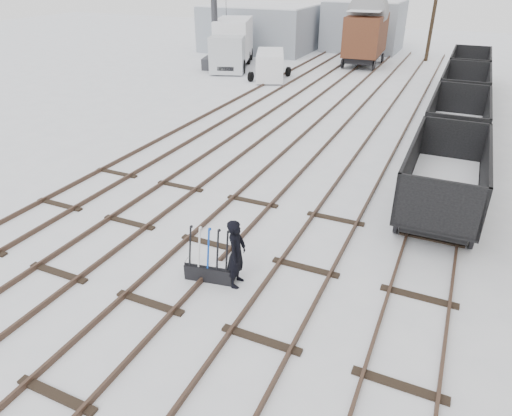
{
  "coord_description": "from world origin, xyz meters",
  "views": [
    {
      "loc": [
        6.03,
        -6.91,
        7.38
      ],
      "look_at": [
        1.23,
        3.61,
        1.2
      ],
      "focal_mm": 32.0,
      "sensor_mm": 36.0,
      "label": 1
    }
  ],
  "objects_px": {
    "worker": "(237,253)",
    "lorry": "(232,43)",
    "ground_frame": "(210,270)",
    "freight_wagon_a": "(443,188)",
    "crane": "(217,34)",
    "panel_van": "(270,65)",
    "box_van_wagon": "(366,33)"
  },
  "relations": [
    {
      "from": "worker",
      "to": "lorry",
      "type": "relative_size",
      "value": 0.23
    },
    {
      "from": "worker",
      "to": "panel_van",
      "type": "relative_size",
      "value": 0.4
    },
    {
      "from": "worker",
      "to": "panel_van",
      "type": "height_order",
      "value": "panel_van"
    },
    {
      "from": "ground_frame",
      "to": "panel_van",
      "type": "distance_m",
      "value": 24.24
    },
    {
      "from": "box_van_wagon",
      "to": "crane",
      "type": "xyz_separation_m",
      "value": [
        -10.43,
        -5.97,
        0.07
      ]
    },
    {
      "from": "ground_frame",
      "to": "worker",
      "type": "relative_size",
      "value": 0.79
    },
    {
      "from": "worker",
      "to": "lorry",
      "type": "bearing_deg",
      "value": 19.88
    },
    {
      "from": "worker",
      "to": "crane",
      "type": "relative_size",
      "value": 0.19
    },
    {
      "from": "freight_wagon_a",
      "to": "crane",
      "type": "bearing_deg",
      "value": 135.2
    },
    {
      "from": "ground_frame",
      "to": "crane",
      "type": "bearing_deg",
      "value": 108.38
    },
    {
      "from": "ground_frame",
      "to": "freight_wagon_a",
      "type": "xyz_separation_m",
      "value": [
        5.16,
        6.37,
        0.63
      ]
    },
    {
      "from": "freight_wagon_a",
      "to": "lorry",
      "type": "distance_m",
      "value": 26.35
    },
    {
      "from": "worker",
      "to": "freight_wagon_a",
      "type": "height_order",
      "value": "freight_wagon_a"
    },
    {
      "from": "freight_wagon_a",
      "to": "lorry",
      "type": "bearing_deg",
      "value": 132.35
    },
    {
      "from": "worker",
      "to": "box_van_wagon",
      "type": "height_order",
      "value": "box_van_wagon"
    },
    {
      "from": "ground_frame",
      "to": "box_van_wagon",
      "type": "relative_size",
      "value": 0.26
    },
    {
      "from": "freight_wagon_a",
      "to": "panel_van",
      "type": "xyz_separation_m",
      "value": [
        -13.14,
        16.5,
        0.08
      ]
    },
    {
      "from": "ground_frame",
      "to": "freight_wagon_a",
      "type": "bearing_deg",
      "value": 41.05
    },
    {
      "from": "worker",
      "to": "panel_van",
      "type": "bearing_deg",
      "value": 13.48
    },
    {
      "from": "panel_van",
      "to": "worker",
      "type": "bearing_deg",
      "value": -91.0
    },
    {
      "from": "freight_wagon_a",
      "to": "ground_frame",
      "type": "bearing_deg",
      "value": -128.98
    },
    {
      "from": "box_van_wagon",
      "to": "panel_van",
      "type": "distance_m",
      "value": 9.47
    },
    {
      "from": "ground_frame",
      "to": "box_van_wagon",
      "type": "bearing_deg",
      "value": 85.49
    },
    {
      "from": "panel_van",
      "to": "freight_wagon_a",
      "type": "bearing_deg",
      "value": -73.45
    },
    {
      "from": "lorry",
      "to": "crane",
      "type": "distance_m",
      "value": 1.53
    },
    {
      "from": "ground_frame",
      "to": "worker",
      "type": "distance_m",
      "value": 1.0
    },
    {
      "from": "worker",
      "to": "panel_van",
      "type": "distance_m",
      "value": 24.4
    },
    {
      "from": "crane",
      "to": "box_van_wagon",
      "type": "bearing_deg",
      "value": 14.18
    },
    {
      "from": "freight_wagon_a",
      "to": "box_van_wagon",
      "type": "relative_size",
      "value": 1.01
    },
    {
      "from": "freight_wagon_a",
      "to": "crane",
      "type": "relative_size",
      "value": 0.59
    },
    {
      "from": "ground_frame",
      "to": "crane",
      "type": "relative_size",
      "value": 0.15
    },
    {
      "from": "freight_wagon_a",
      "to": "lorry",
      "type": "xyz_separation_m",
      "value": [
        -17.74,
        19.46,
        0.93
      ]
    }
  ]
}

